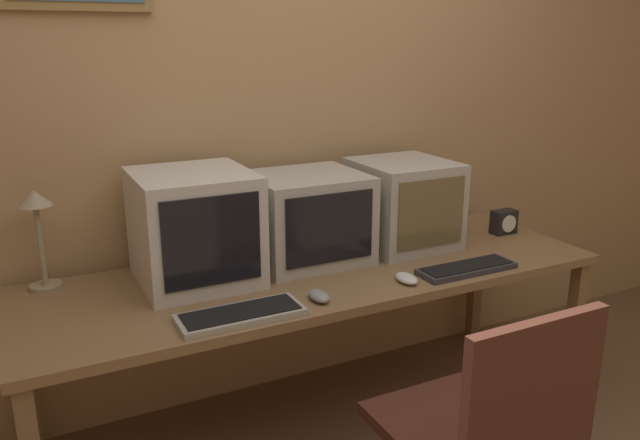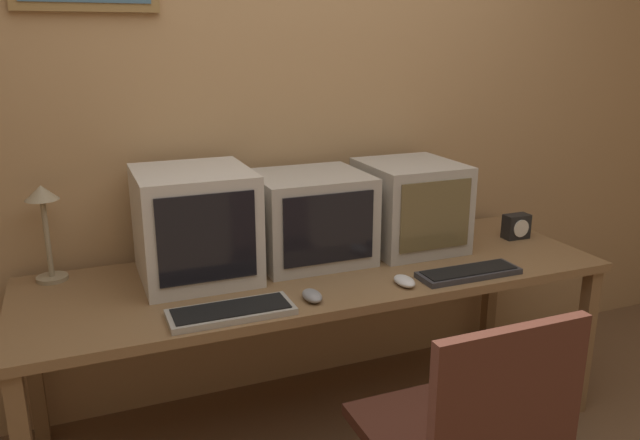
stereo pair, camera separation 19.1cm
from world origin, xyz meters
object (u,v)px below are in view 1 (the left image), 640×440
monitor_left (195,227)px  monitor_right (403,203)px  desk_clock (504,222)px  keyboard_side (467,268)px  mouse_far_corner (407,278)px  desk_lamp (37,220)px  keyboard_main (241,315)px  monitor_center (307,217)px  mouse_near_keyboard (319,296)px

monitor_left → monitor_right: (0.95, 0.01, -0.02)m
monitor_left → desk_clock: monitor_left is taller
keyboard_side → mouse_far_corner: mouse_far_corner is taller
desk_lamp → monitor_right: bearing=-6.2°
monitor_left → desk_lamp: bearing=162.7°
keyboard_main → monitor_center: bearing=43.4°
monitor_right → keyboard_side: 0.44m
mouse_far_corner → desk_clock: bearing=22.1°
desk_clock → desk_lamp: 2.02m
monitor_left → mouse_near_keyboard: size_ratio=4.14×
mouse_near_keyboard → desk_clock: desk_clock is taller
keyboard_main → monitor_right: bearing=24.1°
keyboard_side → mouse_far_corner: bearing=178.2°
monitor_left → monitor_center: bearing=2.5°
keyboard_main → mouse_near_keyboard: bearing=2.1°
keyboard_side → monitor_left: bearing=157.9°
mouse_near_keyboard → desk_lamp: desk_lamp is taller
mouse_near_keyboard → keyboard_main: bearing=-177.9°
monitor_center → keyboard_side: bearing=-39.8°
keyboard_main → monitor_left: bearing=94.4°
monitor_left → monitor_center: (0.48, 0.02, -0.03)m
monitor_right → monitor_left: bearing=-179.7°
monitor_left → mouse_near_keyboard: bearing=-50.2°
desk_lamp → mouse_far_corner: bearing=-24.3°
keyboard_main → mouse_far_corner: 0.67m
keyboard_side → mouse_near_keyboard: (-0.66, 0.01, 0.01)m
mouse_near_keyboard → desk_clock: (1.14, 0.31, 0.04)m
monitor_center → keyboard_main: (-0.45, -0.43, -0.17)m
mouse_far_corner → desk_lamp: desk_lamp is taller
monitor_left → monitor_right: size_ratio=1.07×
keyboard_main → mouse_near_keyboard: (0.30, 0.01, 0.01)m
keyboard_side → desk_lamp: 1.64m
mouse_near_keyboard → desk_lamp: size_ratio=0.29×
monitor_center → keyboard_side: 0.68m
monitor_center → desk_lamp: desk_lamp is taller
keyboard_main → desk_lamp: 0.84m
monitor_left → keyboard_main: bearing=-85.6°
monitor_center → mouse_far_corner: monitor_center is taller
monitor_center → keyboard_side: (0.50, -0.42, -0.17)m
keyboard_main → desk_clock: 1.47m
mouse_far_corner → monitor_left: bearing=150.9°
mouse_far_corner → monitor_right: bearing=58.4°
monitor_right → desk_clock: (0.52, -0.09, -0.13)m
monitor_right → mouse_near_keyboard: (-0.62, -0.40, -0.17)m
monitor_right → keyboard_side: (0.04, -0.41, -0.18)m
monitor_right → desk_clock: bearing=-9.3°
monitor_left → keyboard_side: 1.08m
mouse_far_corner → desk_lamp: size_ratio=0.30×
desk_clock → desk_lamp: desk_lamp is taller
keyboard_main → desk_clock: bearing=12.7°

